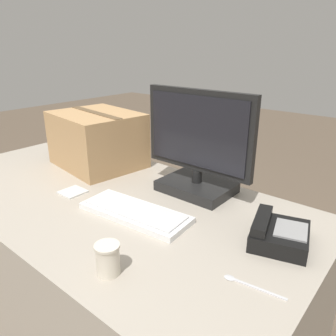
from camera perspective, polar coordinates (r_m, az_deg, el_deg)
name	(u,v)px	position (r m, az deg, el deg)	size (l,w,h in m)	color
ground_plane	(112,321)	(1.86, -9.70, -24.72)	(12.00, 12.00, 0.00)	brown
office_desk	(108,262)	(1.63, -10.48, -15.87)	(1.80, 0.90, 0.71)	#A89E8E
monitor	(197,152)	(1.38, 5.15, 2.85)	(0.51, 0.22, 0.44)	black
keyboard	(135,212)	(1.25, -5.78, -7.64)	(0.45, 0.20, 0.03)	silver
desk_phone	(278,234)	(1.13, 18.59, -10.82)	(0.22, 0.23, 0.08)	black
paper_cup_right	(108,259)	(0.96, -10.43, -15.32)	(0.07, 0.07, 0.09)	beige
spoon	(245,284)	(0.96, 13.33, -19.03)	(0.17, 0.04, 0.00)	silver
cardboard_box	(97,139)	(1.76, -12.21, 4.91)	(0.49, 0.42, 0.28)	tan
sticky_note_pad	(73,192)	(1.49, -16.24, -4.00)	(0.10, 0.10, 0.01)	silver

